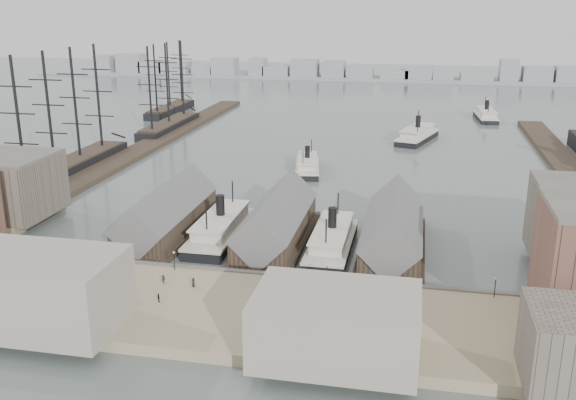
% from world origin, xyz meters
% --- Properties ---
extents(ground, '(900.00, 900.00, 0.00)m').
position_xyz_m(ground, '(0.00, 0.00, 0.00)').
color(ground, '#4E5A57').
rests_on(ground, ground).
extents(quay, '(180.00, 30.00, 2.00)m').
position_xyz_m(quay, '(0.00, -20.00, 1.00)').
color(quay, gray).
rests_on(quay, ground).
extents(seawall, '(180.00, 1.20, 2.30)m').
position_xyz_m(seawall, '(0.00, -5.20, 1.15)').
color(seawall, '#59544C').
rests_on(seawall, ground).
extents(west_wharf, '(10.00, 220.00, 1.60)m').
position_xyz_m(west_wharf, '(-68.00, 100.00, 0.80)').
color(west_wharf, '#2D231C').
rests_on(west_wharf, ground).
extents(east_wharf, '(10.00, 180.00, 1.60)m').
position_xyz_m(east_wharf, '(78.00, 90.00, 0.80)').
color(east_wharf, '#2D231C').
rests_on(east_wharf, ground).
extents(ferry_shed_west, '(14.00, 42.00, 12.60)m').
position_xyz_m(ferry_shed_west, '(-26.00, 16.88, 4.64)').
color(ferry_shed_west, '#2D231C').
rests_on(ferry_shed_west, ground).
extents(ferry_shed_center, '(14.00, 42.00, 12.60)m').
position_xyz_m(ferry_shed_center, '(0.00, 16.88, 4.64)').
color(ferry_shed_center, '#2D231C').
rests_on(ferry_shed_center, ground).
extents(ferry_shed_east, '(14.00, 42.00, 12.60)m').
position_xyz_m(ferry_shed_east, '(26.00, 16.88, 4.64)').
color(ferry_shed_east, '#2D231C').
rests_on(ferry_shed_east, ground).
extents(street_bldg_center, '(24.00, 16.00, 10.00)m').
position_xyz_m(street_bldg_center, '(20.00, -32.00, 7.00)').
color(street_bldg_center, gray).
rests_on(street_bldg_center, quay).
extents(street_bldg_west, '(30.00, 16.00, 12.00)m').
position_xyz_m(street_bldg_west, '(-30.00, -32.00, 8.00)').
color(street_bldg_west, gray).
rests_on(street_bldg_west, quay).
extents(lamp_post_far_w, '(0.44, 0.44, 3.92)m').
position_xyz_m(lamp_post_far_w, '(-45.00, -7.00, 4.71)').
color(lamp_post_far_w, black).
rests_on(lamp_post_far_w, quay).
extents(lamp_post_near_w, '(0.44, 0.44, 3.92)m').
position_xyz_m(lamp_post_near_w, '(-15.00, -7.00, 4.71)').
color(lamp_post_near_w, black).
rests_on(lamp_post_near_w, quay).
extents(lamp_post_near_e, '(0.44, 0.44, 3.92)m').
position_xyz_m(lamp_post_near_e, '(15.00, -7.00, 4.71)').
color(lamp_post_near_e, black).
rests_on(lamp_post_near_e, quay).
extents(lamp_post_far_e, '(0.44, 0.44, 3.92)m').
position_xyz_m(lamp_post_far_e, '(45.00, -7.00, 4.71)').
color(lamp_post_far_e, black).
rests_on(lamp_post_far_e, quay).
extents(far_shore, '(500.00, 40.00, 15.72)m').
position_xyz_m(far_shore, '(-2.07, 334.14, 3.91)').
color(far_shore, gray).
rests_on(far_shore, ground).
extents(ferry_docked_west, '(9.19, 30.62, 10.93)m').
position_xyz_m(ferry_docked_west, '(-13.00, 16.85, 2.56)').
color(ferry_docked_west, black).
rests_on(ferry_docked_west, ground).
extents(ferry_docked_east, '(8.76, 29.20, 10.43)m').
position_xyz_m(ferry_docked_east, '(13.00, 14.49, 2.44)').
color(ferry_docked_east, black).
rests_on(ferry_docked_east, ground).
extents(ferry_open_near, '(11.41, 25.53, 8.80)m').
position_xyz_m(ferry_open_near, '(-4.08, 80.34, 2.06)').
color(ferry_open_near, black).
rests_on(ferry_open_near, ground).
extents(ferry_open_mid, '(17.18, 30.93, 10.58)m').
position_xyz_m(ferry_open_mid, '(29.80, 134.71, 2.48)').
color(ferry_open_mid, black).
rests_on(ferry_open_mid, ground).
extents(ferry_open_far, '(9.82, 27.04, 9.48)m').
position_xyz_m(ferry_open_far, '(60.00, 188.16, 2.22)').
color(ferry_open_far, black).
rests_on(ferry_open_far, ground).
extents(sailing_ship_near, '(9.41, 64.82, 38.69)m').
position_xyz_m(sailing_ship_near, '(-77.13, 61.90, 2.84)').
color(sailing_ship_near, black).
rests_on(sailing_ship_near, ground).
extents(sailing_ship_mid, '(8.73, 50.41, 35.87)m').
position_xyz_m(sailing_ship_mid, '(-72.56, 134.90, 2.57)').
color(sailing_ship_mid, black).
rests_on(sailing_ship_mid, ground).
extents(sailing_ship_far, '(8.20, 45.54, 33.70)m').
position_xyz_m(sailing_ship_far, '(-88.48, 176.24, 2.43)').
color(sailing_ship_far, black).
rests_on(sailing_ship_far, ground).
extents(tram, '(4.46, 11.35, 3.93)m').
position_xyz_m(tram, '(55.03, -18.43, 4.01)').
color(tram, black).
rests_on(tram, quay).
extents(horse_cart_center, '(4.80, 1.54, 1.50)m').
position_xyz_m(horse_cart_center, '(-18.57, -21.31, 2.78)').
color(horse_cart_center, black).
rests_on(horse_cart_center, quay).
extents(horse_cart_right, '(4.78, 3.01, 1.51)m').
position_xyz_m(horse_cart_right, '(24.42, -18.34, 2.78)').
color(horse_cart_right, black).
rests_on(horse_cart_right, quay).
extents(pedestrian_0, '(0.75, 0.82, 1.82)m').
position_xyz_m(pedestrian_0, '(-44.22, -8.48, 2.91)').
color(pedestrian_0, black).
rests_on(pedestrian_0, quay).
extents(pedestrian_1, '(1.00, 0.87, 1.75)m').
position_xyz_m(pedestrian_1, '(-36.32, -21.94, 2.88)').
color(pedestrian_1, black).
rests_on(pedestrian_1, quay).
extents(pedestrian_2, '(0.99, 1.23, 1.66)m').
position_xyz_m(pedestrian_2, '(-14.77, -13.30, 2.83)').
color(pedestrian_2, black).
rests_on(pedestrian_2, quay).
extents(pedestrian_3, '(0.95, 0.95, 1.62)m').
position_xyz_m(pedestrian_3, '(-12.63, -20.67, 2.81)').
color(pedestrian_3, black).
rests_on(pedestrian_3, quay).
extents(pedestrian_4, '(0.99, 1.01, 1.76)m').
position_xyz_m(pedestrian_4, '(-8.82, -13.54, 2.88)').
color(pedestrian_4, black).
rests_on(pedestrian_4, quay).
extents(pedestrian_5, '(0.65, 0.73, 1.65)m').
position_xyz_m(pedestrian_5, '(5.25, -21.08, 2.83)').
color(pedestrian_5, black).
rests_on(pedestrian_5, quay).
extents(pedestrian_6, '(1.00, 1.08, 1.79)m').
position_xyz_m(pedestrian_6, '(27.43, -11.39, 2.89)').
color(pedestrian_6, black).
rests_on(pedestrian_6, quay).
extents(pedestrian_7, '(1.10, 1.28, 1.72)m').
position_xyz_m(pedestrian_7, '(25.34, -24.84, 2.86)').
color(pedestrian_7, black).
rests_on(pedestrian_7, quay).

